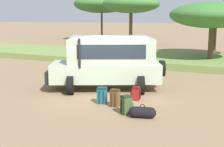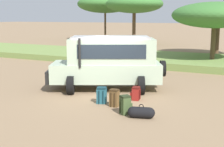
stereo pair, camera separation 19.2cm
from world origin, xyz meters
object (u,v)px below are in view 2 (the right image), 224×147
at_px(safari_vehicle, 109,61).
at_px(backpack_near_rear_wheel, 114,98).
at_px(acacia_tree_centre_back, 219,13).
at_px(acacia_tree_far_left, 105,4).
at_px(acacia_tree_right_mid, 215,15).
at_px(acacia_tree_left_mid, 134,4).
at_px(backpack_beside_front_wheel, 136,94).
at_px(duffel_bag_low_black_case, 141,112).
at_px(backpack_outermost, 125,105).
at_px(backpack_cluster_center, 102,95).

bearing_deg(safari_vehicle, backpack_near_rear_wheel, -57.66).
bearing_deg(acacia_tree_centre_back, backpack_near_rear_wheel, -92.53).
height_order(backpack_near_rear_wheel, acacia_tree_far_left, acacia_tree_far_left).
bearing_deg(acacia_tree_right_mid, backpack_near_rear_wheel, -96.89).
relative_size(safari_vehicle, acacia_tree_left_mid, 0.79).
xyz_separation_m(safari_vehicle, backpack_near_rear_wheel, (1.52, -2.41, -0.97)).
bearing_deg(acacia_tree_left_mid, acacia_tree_far_left, 141.95).
bearing_deg(acacia_tree_centre_back, acacia_tree_right_mid, -83.74).
relative_size(safari_vehicle, acacia_tree_far_left, 0.67).
height_order(safari_vehicle, backpack_beside_front_wheel, safari_vehicle).
relative_size(backpack_beside_front_wheel, duffel_bag_low_black_case, 0.60).
xyz_separation_m(backpack_beside_front_wheel, acacia_tree_right_mid, (1.12, 10.77, 3.16)).
bearing_deg(backpack_outermost, duffel_bag_low_black_case, -11.92).
bearing_deg(backpack_cluster_center, backpack_beside_front_wheel, 47.85).
distance_m(acacia_tree_far_left, acacia_tree_left_mid, 8.54).
relative_size(safari_vehicle, acacia_tree_right_mid, 0.93).
xyz_separation_m(backpack_beside_front_wheel, acacia_tree_left_mid, (-9.99, 22.93, 4.51)).
distance_m(safari_vehicle, acacia_tree_right_mid, 10.27).
distance_m(backpack_beside_front_wheel, acacia_tree_left_mid, 25.42).
bearing_deg(backpack_near_rear_wheel, acacia_tree_left_mid, 111.78).
bearing_deg(backpack_outermost, backpack_near_rear_wheel, 138.62).
bearing_deg(acacia_tree_right_mid, backpack_beside_front_wheel, -95.94).
relative_size(backpack_near_rear_wheel, acacia_tree_right_mid, 0.12).
bearing_deg(acacia_tree_far_left, acacia_tree_centre_back, -33.69).
bearing_deg(acacia_tree_left_mid, duffel_bag_low_black_case, -66.12).
distance_m(duffel_bag_low_black_case, acacia_tree_left_mid, 27.69).
bearing_deg(duffel_bag_low_black_case, acacia_tree_left_mid, 113.88).
bearing_deg(backpack_beside_front_wheel, acacia_tree_left_mid, 113.54).
distance_m(duffel_bag_low_black_case, acacia_tree_right_mid, 13.21).
xyz_separation_m(duffel_bag_low_black_case, acacia_tree_right_mid, (0.06, 12.80, 3.23)).
bearing_deg(acacia_tree_centre_back, acacia_tree_far_left, 146.31).
relative_size(backpack_near_rear_wheel, acacia_tree_far_left, 0.08).
relative_size(duffel_bag_low_black_case, acacia_tree_right_mid, 0.16).
bearing_deg(backpack_outermost, safari_vehicle, 126.57).
bearing_deg(acacia_tree_right_mid, acacia_tree_left_mid, 132.40).
bearing_deg(acacia_tree_left_mid, backpack_near_rear_wheel, -68.22).
xyz_separation_m(backpack_cluster_center, acacia_tree_left_mid, (-9.02, 24.00, 4.46)).
distance_m(acacia_tree_left_mid, acacia_tree_right_mid, 16.53).
bearing_deg(acacia_tree_left_mid, backpack_beside_front_wheel, -66.46).
bearing_deg(safari_vehicle, acacia_tree_far_left, 118.80).
distance_m(backpack_cluster_center, acacia_tree_left_mid, 26.03).
distance_m(backpack_outermost, acacia_tree_right_mid, 13.06).
height_order(backpack_cluster_center, acacia_tree_far_left, acacia_tree_far_left).
bearing_deg(acacia_tree_right_mid, backpack_outermost, -93.14).
relative_size(duffel_bag_low_black_case, acacia_tree_far_left, 0.11).
height_order(backpack_cluster_center, acacia_tree_left_mid, acacia_tree_left_mid).
height_order(safari_vehicle, acacia_tree_centre_back, acacia_tree_centre_back).
bearing_deg(acacia_tree_far_left, duffel_bag_low_black_case, -59.55).
xyz_separation_m(acacia_tree_far_left, acacia_tree_left_mid, (6.72, -5.26, -0.33)).
distance_m(safari_vehicle, acacia_tree_far_left, 31.07).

